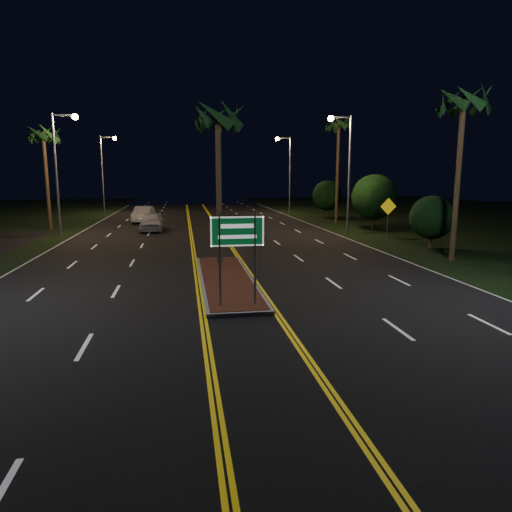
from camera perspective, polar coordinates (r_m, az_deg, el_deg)
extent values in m
plane|color=black|center=(13.18, -0.82, -10.13)|extent=(120.00, 120.00, 0.00)
cube|color=gray|center=(19.84, -3.73, -2.98)|extent=(2.25, 10.25, 0.15)
cube|color=#592819|center=(19.82, -3.73, -2.74)|extent=(2.00, 10.00, 0.02)
cylinder|color=gray|center=(15.35, -4.56, -0.48)|extent=(0.08, 0.08, 3.20)
cylinder|color=gray|center=(15.48, -0.13, -0.35)|extent=(0.08, 0.08, 3.20)
cube|color=#07471E|center=(15.26, -2.36, 3.10)|extent=(1.80, 0.04, 1.00)
cube|color=white|center=(15.23, -2.35, 3.09)|extent=(1.80, 0.01, 1.00)
cylinder|color=gray|center=(37.40, -23.67, 9.18)|extent=(0.18, 0.18, 9.00)
cube|color=gray|center=(37.46, -22.93, 15.91)|extent=(1.60, 0.12, 0.12)
sphere|color=#FFBC72|center=(37.28, -21.68, 15.87)|extent=(0.44, 0.44, 0.44)
cylinder|color=gray|center=(57.00, -18.64, 9.52)|extent=(0.18, 0.18, 9.00)
cube|color=gray|center=(57.03, -18.08, 13.93)|extent=(1.60, 0.12, 0.12)
sphere|color=#FFBC72|center=(56.91, -17.25, 13.88)|extent=(0.44, 0.44, 0.44)
cylinder|color=gray|center=(36.54, 11.56, 9.81)|extent=(0.18, 0.18, 9.00)
cube|color=gray|center=(36.52, 10.59, 16.68)|extent=(1.60, 0.12, 0.12)
sphere|color=#FFBC72|center=(36.26, 9.34, 16.61)|extent=(0.44, 0.44, 0.44)
cylinder|color=gray|center=(55.72, 4.26, 10.01)|extent=(0.18, 0.18, 9.00)
cube|color=gray|center=(55.71, 3.49, 14.50)|extent=(1.60, 0.12, 0.12)
sphere|color=#FFBC72|center=(55.54, 2.66, 14.42)|extent=(0.44, 0.44, 0.44)
cylinder|color=#382819|center=(22.83, -4.66, 8.04)|extent=(0.28, 0.28, 7.50)
cylinder|color=#382819|center=(41.73, -24.67, 8.43)|extent=(0.28, 0.28, 8.00)
cylinder|color=#382819|center=(26.42, 23.90, 8.58)|extent=(0.28, 0.28, 8.50)
cylinder|color=#382819|center=(44.68, 10.13, 10.19)|extent=(0.28, 0.28, 9.50)
cylinder|color=#382819|center=(30.63, 20.94, 1.72)|extent=(0.24, 0.24, 0.90)
sphere|color=black|center=(30.47, 21.12, 4.51)|extent=(2.70, 2.70, 2.70)
cylinder|color=#382819|center=(39.72, 14.42, 4.11)|extent=(0.24, 0.24, 1.26)
sphere|color=black|center=(39.56, 14.55, 7.13)|extent=(3.78, 3.78, 3.78)
cylinder|color=#382819|center=(50.85, 8.84, 5.45)|extent=(0.24, 0.24, 1.08)
sphere|color=black|center=(50.74, 8.90, 7.47)|extent=(3.24, 3.24, 3.24)
imported|color=#B7B7BD|center=(38.57, -12.90, 4.38)|extent=(2.41, 5.35, 1.77)
imported|color=silver|center=(46.08, -13.90, 5.24)|extent=(2.78, 5.53, 1.78)
cylinder|color=gray|center=(34.83, 16.12, 4.28)|extent=(0.07, 0.07, 2.53)
cube|color=yellow|center=(34.73, 16.22, 5.97)|extent=(1.22, 0.05, 1.22)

